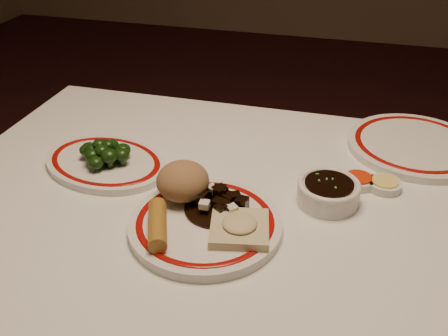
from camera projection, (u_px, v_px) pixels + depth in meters
dining_table at (240, 255)px, 0.93m from camera, size 1.20×0.90×0.75m
main_plate at (205, 224)px, 0.84m from camera, size 0.28×0.28×0.02m
rice_mound at (183, 181)px, 0.88m from camera, size 0.09×0.09×0.07m
spring_roll at (157, 224)px, 0.81m from camera, size 0.07×0.11×0.03m
fried_wonton at (240, 227)px, 0.81m from camera, size 0.11×0.11×0.03m
stirfry_heap at (218, 201)px, 0.87m from camera, size 0.11×0.11×0.03m
broccoli_plate at (106, 163)px, 1.01m from camera, size 0.31×0.28×0.02m
broccoli_pile at (103, 152)px, 1.00m from camera, size 0.11×0.10×0.05m
soy_bowl at (328, 193)px, 0.90m from camera, size 0.11×0.11×0.04m
sweet_sour_dish at (358, 181)px, 0.96m from camera, size 0.06×0.06×0.02m
mustard_dish at (384, 185)px, 0.95m from camera, size 0.06×0.06×0.02m
far_plate at (415, 145)px, 1.08m from camera, size 0.29×0.29×0.02m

